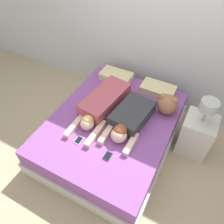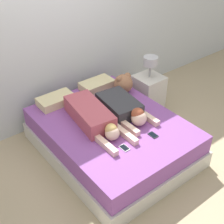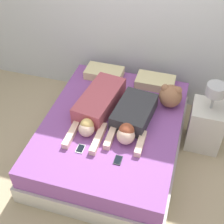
{
  "view_description": "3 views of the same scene",
  "coord_description": "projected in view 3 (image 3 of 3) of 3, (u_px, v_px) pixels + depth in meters",
  "views": [
    {
      "loc": [
        0.89,
        -1.7,
        2.65
      ],
      "look_at": [
        0.0,
        0.0,
        0.64
      ],
      "focal_mm": 35.0,
      "sensor_mm": 36.0,
      "label": 1
    },
    {
      "loc": [
        -1.96,
        -2.51,
        2.85
      ],
      "look_at": [
        0.0,
        0.0,
        0.64
      ],
      "focal_mm": 50.0,
      "sensor_mm": 36.0,
      "label": 2
    },
    {
      "loc": [
        0.72,
        -2.44,
        3.0
      ],
      "look_at": [
        0.0,
        0.0,
        0.64
      ],
      "focal_mm": 50.0,
      "sensor_mm": 36.0,
      "label": 3
    }
  ],
  "objects": [
    {
      "name": "cell_phone_left",
      "position": [
        80.0,
        149.0,
        3.27
      ],
      "size": [
        0.08,
        0.12,
        0.01
      ],
      "color": "silver",
      "rests_on": "bed"
    },
    {
      "name": "cell_phone_right",
      "position": [
        118.0,
        160.0,
        3.16
      ],
      "size": [
        0.08,
        0.12,
        0.01
      ],
      "color": "#2D2D33",
      "rests_on": "bed"
    },
    {
      "name": "bed",
      "position": [
        112.0,
        136.0,
        3.74
      ],
      "size": [
        1.6,
        2.02,
        0.49
      ],
      "color": "beige",
      "rests_on": "ground_plane"
    },
    {
      "name": "person_right",
      "position": [
        132.0,
        118.0,
        3.48
      ],
      "size": [
        0.45,
        0.88,
        0.23
      ],
      "color": "#333338",
      "rests_on": "bed"
    },
    {
      "name": "ground_plane",
      "position": [
        112.0,
        149.0,
        3.9
      ],
      "size": [
        12.0,
        12.0,
        0.0
      ],
      "primitive_type": "plane",
      "color": "tan"
    },
    {
      "name": "pillow_head_left",
      "position": [
        104.0,
        73.0,
        4.17
      ],
      "size": [
        0.49,
        0.29,
        0.11
      ],
      "color": "beige",
      "rests_on": "bed"
    },
    {
      "name": "pillow_head_right",
      "position": [
        155.0,
        82.0,
        4.03
      ],
      "size": [
        0.49,
        0.29,
        0.11
      ],
      "color": "beige",
      "rests_on": "bed"
    },
    {
      "name": "plush_toy",
      "position": [
        171.0,
        95.0,
        3.69
      ],
      "size": [
        0.27,
        0.27,
        0.29
      ],
      "color": "#996647",
      "rests_on": "bed"
    },
    {
      "name": "wall_back",
      "position": [
        139.0,
        11.0,
        3.83
      ],
      "size": [
        12.0,
        0.06,
        2.6
      ],
      "color": "silver",
      "rests_on": "ground_plane"
    },
    {
      "name": "person_left",
      "position": [
        98.0,
        105.0,
        3.62
      ],
      "size": [
        0.45,
        1.14,
        0.21
      ],
      "color": "#B24C59",
      "rests_on": "bed"
    },
    {
      "name": "nightstand",
      "position": [
        206.0,
        124.0,
        3.76
      ],
      "size": [
        0.4,
        0.4,
        0.92
      ],
      "color": "beige",
      "rests_on": "ground_plane"
    }
  ]
}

